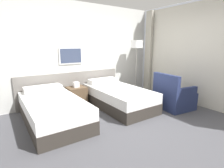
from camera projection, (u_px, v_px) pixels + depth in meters
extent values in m
plane|color=#47474C|center=(139.00, 125.00, 3.54)|extent=(16.00, 16.00, 0.00)
cube|color=silver|center=(89.00, 53.00, 5.00)|extent=(10.00, 0.06, 2.70)
cube|color=slate|center=(72.00, 87.00, 4.86)|extent=(2.88, 0.04, 0.85)
cube|color=white|center=(71.00, 56.00, 4.67)|extent=(0.64, 0.03, 0.44)
cube|color=#333D56|center=(71.00, 56.00, 4.66)|extent=(0.58, 0.01, 0.38)
cube|color=white|center=(211.00, 55.00, 4.28)|extent=(0.06, 4.64, 2.70)
cube|color=beige|center=(210.00, 56.00, 4.26)|extent=(0.03, 4.27, 2.64)
cube|color=#A8A393|center=(148.00, 53.00, 5.81)|extent=(0.10, 0.24, 2.64)
cube|color=#332D28|center=(54.00, 116.00, 3.63)|extent=(1.05, 2.00, 0.26)
cube|color=white|center=(53.00, 105.00, 3.58)|extent=(1.04, 1.98, 0.23)
cube|color=white|center=(43.00, 89.00, 4.17)|extent=(0.84, 0.34, 0.13)
cube|color=#332D28|center=(118.00, 102.00, 4.55)|extent=(1.05, 2.00, 0.26)
cube|color=white|center=(118.00, 93.00, 4.49)|extent=(1.04, 1.98, 0.23)
cube|color=white|center=(103.00, 81.00, 5.08)|extent=(0.84, 0.34, 0.13)
cube|color=brown|center=(77.00, 96.00, 4.68)|extent=(0.47, 0.42, 0.49)
cube|color=white|center=(76.00, 85.00, 4.61)|extent=(0.14, 0.14, 0.14)
cylinder|color=#9E9993|center=(135.00, 94.00, 5.72)|extent=(0.24, 0.24, 0.02)
cylinder|color=#9E9993|center=(136.00, 72.00, 5.55)|extent=(0.02, 0.02, 1.47)
cube|color=white|center=(137.00, 44.00, 5.37)|extent=(0.25, 0.25, 0.23)
cube|color=navy|center=(174.00, 100.00, 4.46)|extent=(0.83, 0.88, 0.43)
cube|color=navy|center=(166.00, 84.00, 4.21)|extent=(0.19, 0.81, 0.47)
cube|color=navy|center=(187.00, 91.00, 4.08)|extent=(0.64, 0.16, 0.18)
cube|color=navy|center=(165.00, 85.00, 4.70)|extent=(0.64, 0.16, 0.18)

